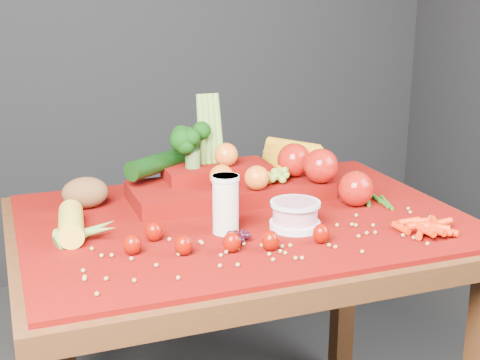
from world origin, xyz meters
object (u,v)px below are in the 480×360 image
object	(u,v)px
yogurt_bowl	(295,214)
produce_mound	(245,175)
milk_glass	(226,202)
table	(243,257)

from	to	relation	value
yogurt_bowl	produce_mound	xyz separation A→B (m)	(-0.02, 0.26, 0.03)
milk_glass	yogurt_bowl	size ratio (longest dim) A/B	1.14
table	yogurt_bowl	xyz separation A→B (m)	(0.09, -0.12, 0.14)
yogurt_bowl	table	bearing A→B (deg)	126.59
milk_glass	produce_mound	size ratio (longest dim) A/B	0.23
table	milk_glass	distance (m)	0.21
table	produce_mound	size ratio (longest dim) A/B	1.85
milk_glass	produce_mound	world-z (taller)	produce_mound
table	yogurt_bowl	distance (m)	0.20
milk_glass	produce_mound	distance (m)	0.27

